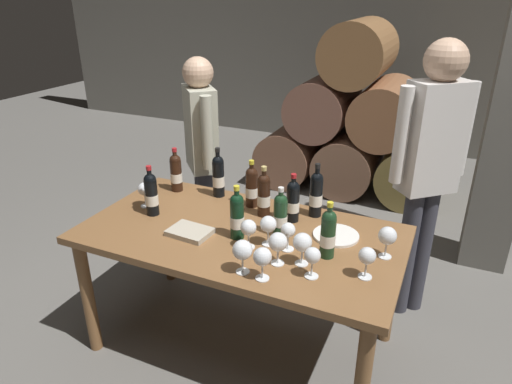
{
  "coord_description": "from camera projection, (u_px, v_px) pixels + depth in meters",
  "views": [
    {
      "loc": [
        0.95,
        -1.9,
        1.95
      ],
      "look_at": [
        0.0,
        0.2,
        0.91
      ],
      "focal_mm": 31.94,
      "sensor_mm": 36.0,
      "label": 1
    }
  ],
  "objects": [
    {
      "name": "wine_glass_6",
      "position": [
        248.0,
        228.0,
        2.23
      ],
      "size": [
        0.08,
        0.08,
        0.15
      ],
      "color": "white",
      "rests_on": "dining_table"
    },
    {
      "name": "wine_bottle_9",
      "position": [
        328.0,
        233.0,
        2.15
      ],
      "size": [
        0.07,
        0.07,
        0.29
      ],
      "color": "#19381E",
      "rests_on": "dining_table"
    },
    {
      "name": "cellar_back_wall",
      "position": [
        388.0,
        36.0,
        5.65
      ],
      "size": [
        10.0,
        0.24,
        2.8
      ],
      "primitive_type": "cube",
      "color": "slate",
      "rests_on": "ground_plane"
    },
    {
      "name": "wine_bottle_0",
      "position": [
        280.0,
        214.0,
        2.35
      ],
      "size": [
        0.07,
        0.07,
        0.27
      ],
      "color": "#19381E",
      "rests_on": "dining_table"
    },
    {
      "name": "tasting_notebook",
      "position": [
        190.0,
        232.0,
        2.39
      ],
      "size": [
        0.23,
        0.17,
        0.03
      ],
      "primitive_type": "cube",
      "rotation": [
        0.0,
        0.0,
        -0.07
      ],
      "color": "#B2A893",
      "rests_on": "dining_table"
    },
    {
      "name": "wine_glass_8",
      "position": [
        302.0,
        243.0,
        2.09
      ],
      "size": [
        0.09,
        0.09,
        0.16
      ],
      "color": "white",
      "rests_on": "dining_table"
    },
    {
      "name": "wine_glass_3",
      "position": [
        144.0,
        190.0,
        2.66
      ],
      "size": [
        0.08,
        0.08,
        0.15
      ],
      "color": "white",
      "rests_on": "dining_table"
    },
    {
      "name": "wine_bottle_3",
      "position": [
        316.0,
        194.0,
        2.54
      ],
      "size": [
        0.07,
        0.07,
        0.31
      ],
      "color": "black",
      "rests_on": "dining_table"
    },
    {
      "name": "barrel_stack",
      "position": [
        353.0,
        126.0,
        4.62
      ],
      "size": [
        1.86,
        0.9,
        1.69
      ],
      "color": "#885B44",
      "rests_on": "ground_plane"
    },
    {
      "name": "wine_glass_2",
      "position": [
        268.0,
        225.0,
        2.26
      ],
      "size": [
        0.08,
        0.08,
        0.16
      ],
      "color": "white",
      "rests_on": "dining_table"
    },
    {
      "name": "wine_bottle_8",
      "position": [
        293.0,
        201.0,
        2.49
      ],
      "size": [
        0.07,
        0.07,
        0.28
      ],
      "color": "black",
      "rests_on": "dining_table"
    },
    {
      "name": "wine_bottle_6",
      "position": [
        252.0,
        186.0,
        2.66
      ],
      "size": [
        0.07,
        0.07,
        0.29
      ],
      "color": "black",
      "rests_on": "dining_table"
    },
    {
      "name": "wine_bottle_2",
      "position": [
        176.0,
        172.0,
        2.87
      ],
      "size": [
        0.07,
        0.07,
        0.28
      ],
      "color": "black",
      "rests_on": "dining_table"
    },
    {
      "name": "dining_table",
      "position": [
        241.0,
        246.0,
        2.46
      ],
      "size": [
        1.7,
        0.9,
        0.76
      ],
      "color": "brown",
      "rests_on": "ground_plane"
    },
    {
      "name": "wine_glass_9",
      "position": [
        367.0,
        257.0,
        2.0
      ],
      "size": [
        0.08,
        0.08,
        0.15
      ],
      "color": "white",
      "rests_on": "dining_table"
    },
    {
      "name": "wine_glass_5",
      "position": [
        288.0,
        231.0,
        2.22
      ],
      "size": [
        0.07,
        0.07,
        0.15
      ],
      "color": "white",
      "rests_on": "dining_table"
    },
    {
      "name": "ground_plane",
      "position": [
        242.0,
        342.0,
        2.74
      ],
      "size": [
        14.0,
        14.0,
        0.0
      ],
      "primitive_type": "plane",
      "color": "#66635E"
    },
    {
      "name": "wine_glass_4",
      "position": [
        278.0,
        243.0,
        2.1
      ],
      "size": [
        0.09,
        0.09,
        0.16
      ],
      "color": "white",
      "rests_on": "dining_table"
    },
    {
      "name": "wine_bottle_4",
      "position": [
        218.0,
        176.0,
        2.79
      ],
      "size": [
        0.07,
        0.07,
        0.31
      ],
      "color": "black",
      "rests_on": "dining_table"
    },
    {
      "name": "sommelier_presenting",
      "position": [
        429.0,
        160.0,
        2.61
      ],
      "size": [
        0.39,
        0.35,
        1.72
      ],
      "color": "#383842",
      "rests_on": "ground_plane"
    },
    {
      "name": "wine_glass_0",
      "position": [
        312.0,
        257.0,
        2.0
      ],
      "size": [
        0.07,
        0.07,
        0.15
      ],
      "color": "white",
      "rests_on": "dining_table"
    },
    {
      "name": "serving_plate",
      "position": [
        336.0,
        235.0,
        2.37
      ],
      "size": [
        0.24,
        0.24,
        0.01
      ],
      "primitive_type": "cylinder",
      "color": "white",
      "rests_on": "dining_table"
    },
    {
      "name": "wine_glass_10",
      "position": [
        242.0,
        251.0,
        2.03
      ],
      "size": [
        0.09,
        0.09,
        0.16
      ],
      "color": "white",
      "rests_on": "dining_table"
    },
    {
      "name": "taster_seated_left",
      "position": [
        202.0,
        147.0,
        3.2
      ],
      "size": [
        0.36,
        0.39,
        1.54
      ],
      "color": "#383842",
      "rests_on": "ground_plane"
    },
    {
      "name": "wine_glass_1",
      "position": [
        387.0,
        236.0,
        2.15
      ],
      "size": [
        0.09,
        0.09,
        0.16
      ],
      "color": "white",
      "rests_on": "dining_table"
    },
    {
      "name": "wine_bottle_1",
      "position": [
        237.0,
        216.0,
        2.32
      ],
      "size": [
        0.07,
        0.07,
        0.29
      ],
      "color": "black",
      "rests_on": "dining_table"
    },
    {
      "name": "wine_bottle_7",
      "position": [
        264.0,
        195.0,
        2.55
      ],
      "size": [
        0.07,
        0.07,
        0.3
      ],
      "color": "black",
      "rests_on": "dining_table"
    },
    {
      "name": "wine_glass_7",
      "position": [
        262.0,
        257.0,
        1.99
      ],
      "size": [
        0.08,
        0.08,
        0.16
      ],
      "color": "white",
      "rests_on": "dining_table"
    },
    {
      "name": "wine_bottle_5",
      "position": [
        151.0,
        194.0,
        2.56
      ],
      "size": [
        0.07,
        0.07,
        0.3
      ],
      "color": "black",
      "rests_on": "dining_table"
    }
  ]
}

